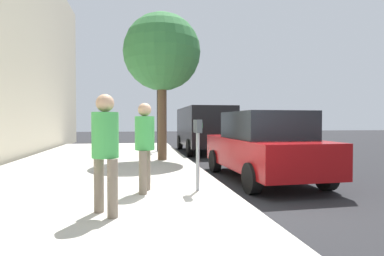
{
  "coord_description": "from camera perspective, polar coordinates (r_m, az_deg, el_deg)",
  "views": [
    {
      "loc": [
        -5.67,
        1.86,
        1.53
      ],
      "look_at": [
        0.58,
        0.75,
        1.39
      ],
      "focal_mm": 29.04,
      "sensor_mm": 36.0,
      "label": 1
    }
  ],
  "objects": [
    {
      "name": "traffic_signal",
      "position": [
        14.24,
        -5.84,
        5.49
      ],
      "size": [
        0.24,
        0.44,
        3.6
      ],
      "color": "black",
      "rests_on": "sidewalk_slab"
    },
    {
      "name": "parked_sedan_near",
      "position": [
        8.22,
        12.93,
        -3.18
      ],
      "size": [
        4.44,
        2.05,
        1.77
      ],
      "color": "maroon",
      "rests_on": "ground_plane"
    },
    {
      "name": "pedestrian_bystander",
      "position": [
        4.72,
        -15.65,
        -2.8
      ],
      "size": [
        0.46,
        0.39,
        1.78
      ],
      "rotation": [
        0.0,
        0.0,
        -0.95
      ],
      "color": "#726656",
      "rests_on": "sidewalk_slab"
    },
    {
      "name": "sidewalk_slab",
      "position": [
        5.96,
        -21.37,
        -12.95
      ],
      "size": [
        28.0,
        6.0,
        0.15
      ],
      "primitive_type": "cube",
      "color": "#B7B2A8",
      "rests_on": "ground_plane"
    },
    {
      "name": "pedestrian_at_meter",
      "position": [
        6.08,
        -8.68,
        -2.19
      ],
      "size": [
        0.52,
        0.38,
        1.73
      ],
      "rotation": [
        0.0,
        0.0,
        -1.79
      ],
      "color": "#726656",
      "rests_on": "sidewalk_slab"
    },
    {
      "name": "parking_meter",
      "position": [
        6.14,
        1.07,
        -2.13
      ],
      "size": [
        0.36,
        0.12,
        1.41
      ],
      "color": "gray",
      "rests_on": "sidewalk_slab"
    },
    {
      "name": "ground_plane",
      "position": [
        6.16,
        8.01,
        -13.13
      ],
      "size": [
        80.0,
        80.0,
        0.0
      ],
      "primitive_type": "plane",
      "color": "#232326",
      "rests_on": "ground"
    },
    {
      "name": "parked_van_far",
      "position": [
        15.18,
        2.11,
        0.25
      ],
      "size": [
        5.23,
        2.18,
        2.18
      ],
      "color": "black",
      "rests_on": "ground_plane"
    },
    {
      "name": "street_tree",
      "position": [
        11.33,
        -5.53,
        13.56
      ],
      "size": [
        2.72,
        2.72,
        5.19
      ],
      "color": "brown",
      "rests_on": "sidewalk_slab"
    }
  ]
}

